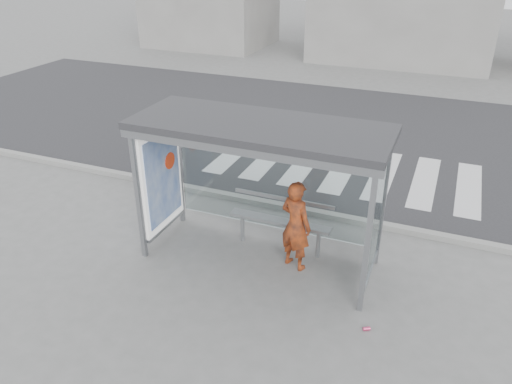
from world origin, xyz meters
TOP-DOWN VIEW (x-y plane):
  - ground at (0.00, 0.00)m, footprint 80.00×80.00m
  - road at (0.00, 7.00)m, footprint 30.00×10.00m
  - curb at (0.00, 1.95)m, footprint 30.00×0.18m
  - crosswalk at (0.50, 4.50)m, footprint 6.55×3.00m
  - bus_shelter at (-0.37, 0.06)m, footprint 4.25×1.65m
  - building_center at (0.00, 18.00)m, footprint 8.00×5.00m
  - person at (0.66, 0.05)m, footprint 0.71×0.59m
  - bench at (0.22, 0.50)m, footprint 1.94×0.33m
  - soda_can at (2.19, -1.12)m, footprint 0.12×0.11m

SIDE VIEW (x-z plane):
  - ground at x=0.00m, z-range 0.00..0.00m
  - crosswalk at x=0.50m, z-range 0.00..0.00m
  - road at x=0.00m, z-range 0.00..0.01m
  - soda_can at x=2.19m, z-range 0.00..0.06m
  - curb at x=0.00m, z-range 0.00..0.12m
  - bench at x=0.22m, z-range 0.09..1.09m
  - person at x=0.66m, z-range 0.00..1.68m
  - bus_shelter at x=-0.37m, z-range 0.67..3.29m
  - building_center at x=0.00m, z-range 0.00..5.00m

